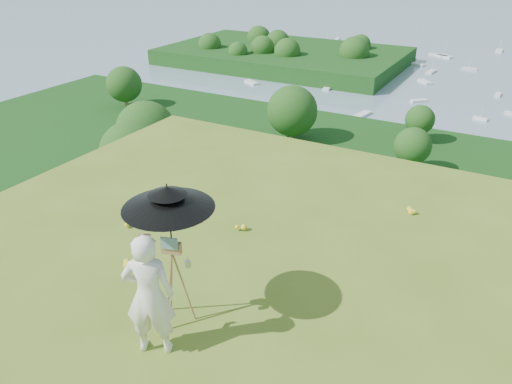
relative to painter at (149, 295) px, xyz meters
The scene contains 12 objects.
ground 1.75m from the painter, 42.02° to the left, with size 14.00×14.00×0.00m, color #587020.
forest_slope 46.81m from the painter, 88.21° to the left, with size 140.00×56.00×22.00m, color #123E10.
shoreline_tier 84.50m from the painter, 89.15° to the left, with size 170.00×28.00×8.00m, color #6B6755.
peninsula 175.19m from the painter, 115.34° to the left, with size 90.00×60.00×12.00m, color #123E10, non-canonical shape.
slope_trees 39.38m from the painter, 88.21° to the left, with size 110.00×50.00×6.00m, color #1F4414, non-canonical shape.
harbor_town 81.87m from the painter, 89.15° to the left, with size 110.00×22.00×5.00m, color silver, non-canonical shape.
moored_boats 166.04m from the painter, 94.02° to the left, with size 140.00×140.00×0.70m, color white, non-canonical shape.
wildflowers 1.88m from the painter, 48.33° to the left, with size 10.00×10.50×0.12m, color yellow, non-canonical shape.
painter is the anchor object (origin of this frame).
field_easel 0.64m from the painter, 98.10° to the left, with size 0.54×0.54×1.41m, color olive, non-canonical shape.
sun_umbrella 1.00m from the painter, 98.62° to the left, with size 1.20×1.20×0.98m, color black, non-canonical shape.
painter_cap 0.84m from the painter, ahead, with size 0.18×0.22×0.10m, color #C86E80, non-canonical shape.
Camera 1 is at (2.46, -4.71, 4.86)m, focal length 35.00 mm.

